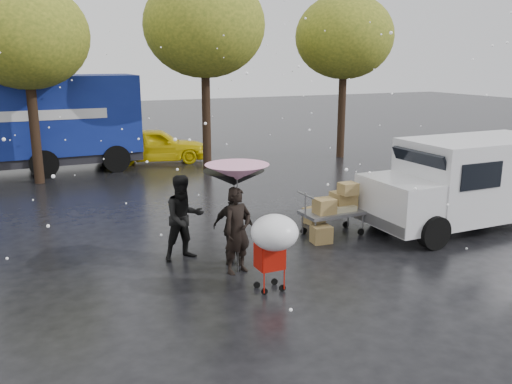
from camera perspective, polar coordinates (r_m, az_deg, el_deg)
name	(u,v)px	position (r m, az deg, el deg)	size (l,w,h in m)	color
ground	(257,267)	(11.00, 0.12, -7.95)	(90.00, 90.00, 0.00)	black
person_pink	(238,230)	(10.50, -1.95, -4.07)	(0.62, 0.41, 1.71)	black
person_middle	(184,218)	(11.28, -7.60, -2.70)	(0.87, 0.68, 1.79)	black
person_black	(234,228)	(10.92, -2.29, -3.81)	(0.91, 0.38, 1.55)	black
umbrella_pink	(237,172)	(10.20, -2.00, 2.08)	(1.22, 1.22, 2.16)	#4C4C4C
umbrella_black	(234,178)	(10.65, -2.34, 1.48)	(1.21, 1.21, 1.96)	#4C4C4C
vendor_cart	(336,205)	(12.93, 8.44, -1.35)	(1.52, 0.80, 1.27)	slate
shopping_cart	(274,237)	(9.50, 1.89, -4.71)	(0.84, 0.84, 1.46)	#B6140A
white_van	(466,181)	(14.24, 21.26, 1.05)	(4.91, 2.18, 2.20)	silver
blue_truck	(29,125)	(21.33, -22.81, 6.53)	(8.30, 2.60, 3.50)	navy
box_ground_near	(321,234)	(12.45, 6.89, -4.45)	(0.44, 0.35, 0.39)	olive
box_ground_far	(314,215)	(13.93, 6.11, -2.44)	(0.50, 0.39, 0.39)	olive
yellow_taxi	(155,145)	(22.31, -10.56, 4.88)	(1.63, 4.05, 1.38)	yellow
tree_row	(122,30)	(19.67, -13.96, 16.21)	(21.60, 4.40, 7.12)	black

